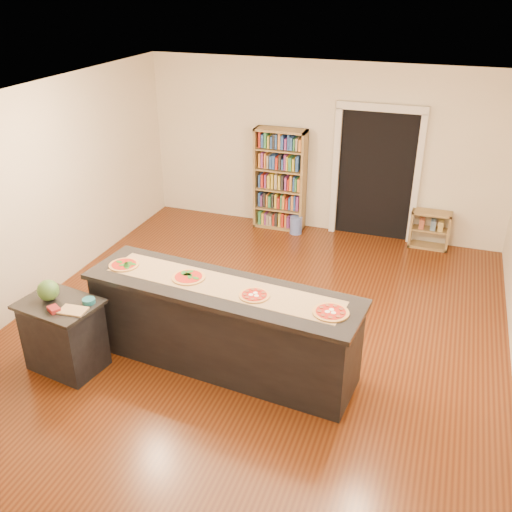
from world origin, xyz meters
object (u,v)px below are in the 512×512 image
(kitchen_island, at_px, (222,326))
(low_shelf, at_px, (430,230))
(bookshelf, at_px, (280,180))
(watermelon, at_px, (48,290))
(side_counter, at_px, (64,335))
(waste_bin, at_px, (296,225))

(kitchen_island, relative_size, low_shelf, 4.98)
(bookshelf, bearing_deg, watermelon, -104.91)
(low_shelf, bearing_deg, side_counter, -128.20)
(kitchen_island, distance_m, watermelon, 1.91)
(bookshelf, height_order, waste_bin, bookshelf)
(low_shelf, xyz_separation_m, waste_bin, (-2.16, -0.19, -0.16))
(side_counter, xyz_separation_m, bookshelf, (1.08, 4.54, 0.44))
(side_counter, bearing_deg, low_shelf, 60.67)
(watermelon, bearing_deg, side_counter, -10.77)
(kitchen_island, bearing_deg, watermelon, -156.07)
(bookshelf, bearing_deg, side_counter, -103.33)
(low_shelf, relative_size, waste_bin, 2.04)
(bookshelf, xyz_separation_m, watermelon, (-1.20, -4.52, 0.09))
(bookshelf, bearing_deg, low_shelf, 0.49)
(watermelon, bearing_deg, kitchen_island, 18.52)
(kitchen_island, xyz_separation_m, waste_bin, (-0.21, 3.77, -0.36))
(bookshelf, distance_m, waste_bin, 0.81)
(waste_bin, bearing_deg, watermelon, -109.64)
(kitchen_island, height_order, low_shelf, kitchen_island)
(side_counter, height_order, low_shelf, side_counter)
(bookshelf, relative_size, watermelon, 7.44)
(side_counter, distance_m, waste_bin, 4.61)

